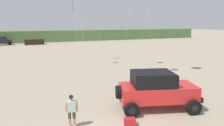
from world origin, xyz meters
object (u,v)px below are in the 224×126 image
jeep (157,89)px  distant_sedan (34,42)px  person_watching (72,109)px  cooler_box (130,122)px  distant_pickup (1,41)px

jeep → distant_sedan: bearing=98.5°
person_watching → distant_sedan: (-0.96, 40.85, -0.34)m
person_watching → cooler_box: bearing=-18.3°
jeep → distant_pickup: jeep is taller
distant_sedan → cooler_box: bearing=-86.3°
person_watching → distant_sedan: bearing=91.3°
jeep → cooler_box: (-2.37, -1.30, -1.01)m
jeep → person_watching: 5.09m
jeep → cooler_box: bearing=-151.3°
distant_pickup → jeep: bearing=-72.7°
distant_pickup → distant_sedan: size_ratio=1.16×
person_watching → jeep: bearing=4.5°
distant_pickup → distant_sedan: bearing=-11.7°
distant_pickup → cooler_box: bearing=-76.2°
jeep → cooler_box: jeep is taller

